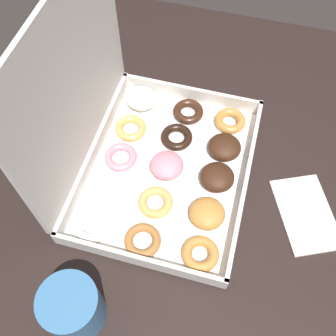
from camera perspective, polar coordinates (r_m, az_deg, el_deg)
ground_plane at (r=1.50m, az=1.78°, el=-15.81°), size 8.00×8.00×0.00m
dining_table at (r=0.90m, az=2.88°, el=-4.88°), size 1.05×0.83×0.76m
donut_box at (r=0.75m, az=-3.08°, el=2.85°), size 0.40×0.32×0.37m
coffee_mug at (r=0.67m, az=-13.66°, el=-19.06°), size 0.09×0.09×0.10m
paper_napkin at (r=0.80m, az=19.36°, el=-6.28°), size 0.18×0.15×0.01m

